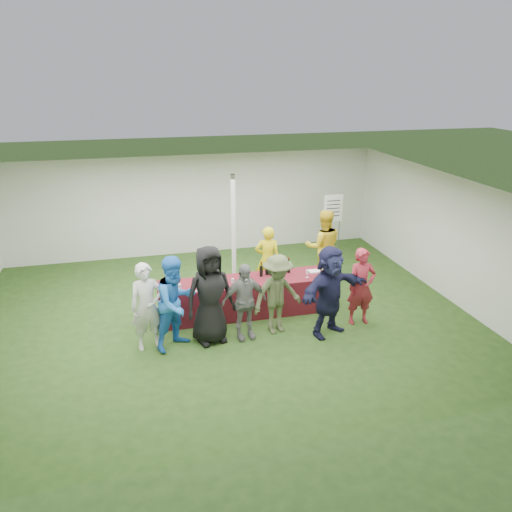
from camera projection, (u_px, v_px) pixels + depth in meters
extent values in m
plane|color=#284719|center=(223.00, 316.00, 10.33)|extent=(60.00, 60.00, 0.00)
plane|color=white|center=(194.00, 205.00, 13.49)|extent=(10.00, 0.00, 10.00)
plane|color=white|center=(280.00, 362.00, 6.23)|extent=(10.00, 0.00, 10.00)
plane|color=white|center=(444.00, 235.00, 11.01)|extent=(0.00, 8.00, 8.00)
plane|color=white|center=(220.00, 187.00, 9.39)|extent=(10.00, 10.00, 0.00)
cylinder|color=silver|center=(234.00, 235.00, 11.06)|extent=(0.10, 0.10, 2.70)
cube|color=maroon|center=(247.00, 296.00, 10.33)|extent=(3.60, 0.80, 0.75)
cylinder|color=black|center=(261.00, 271.00, 10.34)|extent=(0.07, 0.07, 0.22)
cylinder|color=black|center=(261.00, 264.00, 10.29)|extent=(0.03, 0.03, 0.08)
cylinder|color=maroon|center=(261.00, 262.00, 10.27)|extent=(0.03, 0.03, 0.02)
cylinder|color=black|center=(267.00, 270.00, 10.42)|extent=(0.07, 0.07, 0.22)
cylinder|color=black|center=(267.00, 263.00, 10.36)|extent=(0.03, 0.03, 0.08)
cylinder|color=maroon|center=(267.00, 261.00, 10.35)|extent=(0.03, 0.03, 0.02)
cylinder|color=black|center=(272.00, 270.00, 10.40)|extent=(0.07, 0.07, 0.22)
cylinder|color=black|center=(272.00, 263.00, 10.35)|extent=(0.03, 0.03, 0.08)
cylinder|color=maroon|center=(272.00, 261.00, 10.33)|extent=(0.03, 0.03, 0.02)
cylinder|color=black|center=(277.00, 269.00, 10.45)|extent=(0.07, 0.07, 0.22)
cylinder|color=black|center=(277.00, 262.00, 10.40)|extent=(0.03, 0.03, 0.08)
cylinder|color=maroon|center=(277.00, 260.00, 10.38)|extent=(0.03, 0.03, 0.02)
cylinder|color=black|center=(282.00, 269.00, 10.46)|extent=(0.07, 0.07, 0.22)
cylinder|color=black|center=(282.00, 262.00, 10.40)|extent=(0.03, 0.03, 0.08)
cylinder|color=maroon|center=(282.00, 260.00, 10.38)|extent=(0.03, 0.03, 0.02)
cylinder|color=black|center=(289.00, 267.00, 10.53)|extent=(0.07, 0.07, 0.22)
cylinder|color=black|center=(289.00, 261.00, 10.48)|extent=(0.03, 0.03, 0.08)
cylinder|color=maroon|center=(289.00, 259.00, 10.46)|extent=(0.03, 0.03, 0.02)
cylinder|color=silver|center=(180.00, 292.00, 9.63)|extent=(0.06, 0.06, 0.00)
cylinder|color=silver|center=(180.00, 290.00, 9.62)|extent=(0.01, 0.01, 0.07)
cylinder|color=silver|center=(180.00, 286.00, 9.59)|extent=(0.06, 0.06, 0.08)
cylinder|color=#46070A|center=(180.00, 288.00, 9.60)|extent=(0.05, 0.05, 0.02)
cylinder|color=silver|center=(196.00, 291.00, 9.67)|extent=(0.06, 0.06, 0.00)
cylinder|color=silver|center=(196.00, 289.00, 9.66)|extent=(0.01, 0.01, 0.07)
cylinder|color=silver|center=(196.00, 285.00, 9.63)|extent=(0.06, 0.06, 0.08)
cylinder|color=#46070A|center=(196.00, 287.00, 9.64)|extent=(0.05, 0.05, 0.02)
cylinder|color=silver|center=(210.00, 289.00, 9.78)|extent=(0.06, 0.06, 0.00)
cylinder|color=silver|center=(210.00, 287.00, 9.76)|extent=(0.01, 0.01, 0.07)
cylinder|color=silver|center=(210.00, 283.00, 9.73)|extent=(0.06, 0.06, 0.08)
cylinder|color=#46070A|center=(210.00, 284.00, 9.74)|extent=(0.05, 0.05, 0.02)
cylinder|color=silver|center=(233.00, 286.00, 9.88)|extent=(0.06, 0.06, 0.00)
cylinder|color=silver|center=(233.00, 284.00, 9.87)|extent=(0.01, 0.01, 0.07)
cylinder|color=silver|center=(233.00, 281.00, 9.84)|extent=(0.06, 0.06, 0.08)
cylinder|color=silver|center=(307.00, 277.00, 10.31)|extent=(0.06, 0.06, 0.00)
cylinder|color=silver|center=(307.00, 276.00, 10.29)|extent=(0.01, 0.01, 0.07)
cylinder|color=silver|center=(307.00, 272.00, 10.27)|extent=(0.06, 0.06, 0.08)
cylinder|color=#46070A|center=(307.00, 273.00, 10.28)|extent=(0.05, 0.05, 0.02)
cylinder|color=silver|center=(249.00, 273.00, 10.25)|extent=(0.07, 0.07, 0.20)
cylinder|color=silver|center=(249.00, 268.00, 10.21)|extent=(0.03, 0.03, 0.03)
cube|color=white|center=(315.00, 271.00, 10.58)|extent=(0.25, 0.18, 0.03)
cylinder|color=slate|center=(325.00, 272.00, 10.34)|extent=(0.23, 0.23, 0.18)
cylinder|color=slate|center=(324.00, 242.00, 13.06)|extent=(0.02, 0.02, 1.10)
cylinder|color=slate|center=(338.00, 241.00, 13.15)|extent=(0.02, 0.02, 1.10)
cube|color=white|center=(333.00, 208.00, 12.79)|extent=(0.50, 0.02, 0.70)
cube|color=black|center=(334.00, 201.00, 12.71)|extent=(0.36, 0.01, 0.02)
cube|color=black|center=(334.00, 205.00, 12.74)|extent=(0.36, 0.01, 0.02)
cube|color=black|center=(333.00, 208.00, 12.78)|extent=(0.36, 0.01, 0.02)
cube|color=black|center=(333.00, 212.00, 12.81)|extent=(0.36, 0.01, 0.02)
cube|color=black|center=(333.00, 216.00, 12.85)|extent=(0.36, 0.01, 0.02)
imported|color=yellow|center=(268.00, 260.00, 11.21)|extent=(0.64, 0.50, 1.55)
imported|color=yellow|center=(323.00, 247.00, 11.69)|extent=(0.97, 0.81, 1.78)
imported|color=silver|center=(147.00, 307.00, 8.87)|extent=(0.65, 0.47, 1.64)
imported|color=blue|center=(176.00, 303.00, 8.90)|extent=(1.08, 1.03, 1.75)
imported|color=black|center=(210.00, 295.00, 9.07)|extent=(1.02, 0.78, 1.87)
imported|color=slate|center=(244.00, 302.00, 9.23)|extent=(0.92, 0.48, 1.50)
imported|color=#4A5331|center=(277.00, 294.00, 9.44)|extent=(1.14, 0.83, 1.58)
imported|color=#191A3A|center=(330.00, 291.00, 9.34)|extent=(1.71, 1.16, 1.77)
imported|color=maroon|center=(361.00, 287.00, 9.79)|extent=(0.58, 0.39, 1.57)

